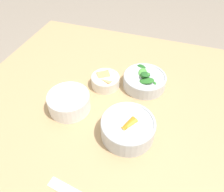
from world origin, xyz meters
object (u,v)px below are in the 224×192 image
Objects in this scene: bowl_beans_hotdog at (69,102)px; bowl_greens at (145,80)px; bowl_cookies at (105,80)px; bowl_carrots at (128,128)px.

bowl_greens is at bearing -137.77° from bowl_beans_hotdog.
bowl_greens reaches higher than bowl_cookies.
bowl_beans_hotdog is at bearing -10.99° from bowl_carrots.
bowl_beans_hotdog is 1.32× the size of bowl_cookies.
bowl_cookies is at bearing 18.25° from bowl_greens.
bowl_carrots is 1.03× the size of bowl_greens.
bowl_carrots is at bearing 90.47° from bowl_greens.
bowl_beans_hotdog is 0.18m from bowl_cookies.
bowl_greens reaches higher than bowl_carrots.
bowl_carrots is 1.53× the size of bowl_cookies.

